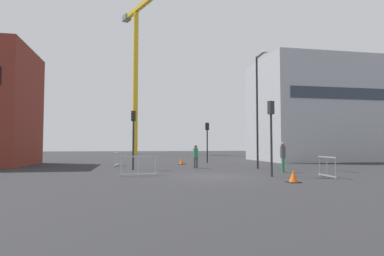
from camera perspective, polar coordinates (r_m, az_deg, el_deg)
name	(u,v)px	position (r m, az deg, el deg)	size (l,w,h in m)	color
ground	(213,176)	(17.53, 3.76, -8.45)	(160.00, 160.00, 0.00)	#28282B
office_block	(315,111)	(38.48, 20.76, 2.76)	(12.79, 9.40, 10.85)	#A8AAB2
construction_crane	(136,60)	(60.94, -9.74, 11.62)	(6.69, 13.95, 26.94)	gold
streetlamp_tall	(258,102)	(23.74, 11.48, 4.40)	(0.44, 1.75, 8.08)	#232326
traffic_light_median	(133,130)	(22.46, -10.23, -0.36)	(0.32, 0.39, 4.00)	#232326
traffic_light_crosswalk	(271,126)	(17.75, 13.70, 0.39)	(0.39, 0.32, 4.00)	#2D2D30
traffic_light_far	(207,136)	(31.03, 2.69, -1.36)	(0.37, 0.37, 3.81)	black
pedestrian_walking	(283,155)	(20.84, 15.61, -4.51)	(0.34, 0.34, 1.84)	#2D844C
pedestrian_waiting	(196,155)	(23.66, 0.65, -4.70)	(0.34, 0.34, 1.68)	#4C4C51
safety_barrier_right_run	(327,167)	(18.18, 22.56, -6.25)	(0.25, 1.85, 1.08)	gray
safety_barrier_front	(138,166)	(17.85, -9.35, -6.51)	(2.02, 0.22, 1.08)	#B2B5BA
safety_barrier_left_run	(117,159)	(26.68, -13.04, -5.32)	(0.35, 2.57, 1.08)	#B2B5BA
traffic_cone_on_verge	(182,161)	(28.30, -1.83, -5.85)	(0.59, 0.59, 0.60)	black
traffic_cone_orange	(293,177)	(15.28, 17.33, -8.15)	(0.55, 0.55, 0.55)	black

